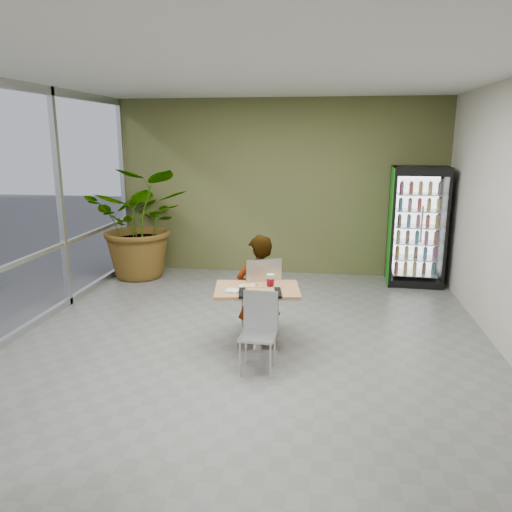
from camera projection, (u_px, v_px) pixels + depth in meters
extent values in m
plane|color=slate|center=(250.00, 346.00, 6.16)|extent=(7.00, 7.00, 0.00)
cube|color=tan|center=(257.00, 290.00, 5.97)|extent=(1.10, 0.85, 0.04)
cylinder|color=#BABDBF|center=(257.00, 319.00, 6.06)|extent=(0.10, 0.10, 0.71)
cube|color=#BABDBF|center=(257.00, 345.00, 6.14)|extent=(0.56, 0.47, 0.04)
cube|color=#BABDBF|center=(260.00, 296.00, 6.54)|extent=(0.59, 0.59, 0.03)
cube|color=#BABDBF|center=(264.00, 280.00, 6.27)|extent=(0.43, 0.20, 0.54)
cylinder|color=#BABDBF|center=(270.00, 307.00, 6.82)|extent=(0.03, 0.03, 0.49)
cylinder|color=#BABDBF|center=(242.00, 309.00, 6.73)|extent=(0.03, 0.03, 0.49)
cylinder|color=#BABDBF|center=(278.00, 317.00, 6.46)|extent=(0.03, 0.03, 0.49)
cylinder|color=#BABDBF|center=(249.00, 319.00, 6.36)|extent=(0.03, 0.03, 0.49)
cube|color=#BABDBF|center=(258.00, 336.00, 5.41)|extent=(0.39, 0.39, 0.03)
cube|color=#BABDBF|center=(261.00, 310.00, 5.53)|extent=(0.38, 0.04, 0.45)
cylinder|color=#BABDBF|center=(240.00, 359.00, 5.33)|extent=(0.02, 0.02, 0.41)
cylinder|color=#BABDBF|center=(270.00, 361.00, 5.27)|extent=(0.02, 0.02, 0.41)
cylinder|color=#BABDBF|center=(246.00, 346.00, 5.64)|extent=(0.02, 0.02, 0.41)
cylinder|color=#BABDBF|center=(275.00, 348.00, 5.59)|extent=(0.02, 0.02, 0.41)
imported|color=black|center=(259.00, 295.00, 6.48)|extent=(0.70, 0.58, 1.61)
cylinder|color=silver|center=(249.00, 287.00, 6.00)|extent=(0.24, 0.24, 0.01)
cylinder|color=silver|center=(270.00, 282.00, 5.96)|extent=(0.09, 0.09, 0.16)
cylinder|color=red|center=(270.00, 282.00, 5.96)|extent=(0.09, 0.09, 0.09)
cylinder|color=silver|center=(270.00, 275.00, 5.94)|extent=(0.09, 0.09, 0.01)
cube|color=silver|center=(233.00, 291.00, 5.83)|extent=(0.18, 0.18, 0.02)
cube|color=black|center=(260.00, 293.00, 5.74)|extent=(0.54, 0.43, 0.03)
cube|color=black|center=(417.00, 226.00, 8.57)|extent=(0.95, 0.76, 2.03)
cube|color=#1B9B17|center=(390.00, 226.00, 8.63)|extent=(0.05, 0.70, 1.99)
cube|color=silver|center=(421.00, 229.00, 8.23)|extent=(0.73, 0.05, 1.63)
imported|color=#266026|center=(142.00, 223.00, 9.01)|extent=(1.93, 1.71, 2.00)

